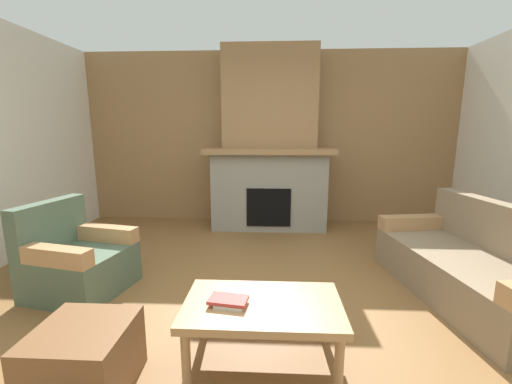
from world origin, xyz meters
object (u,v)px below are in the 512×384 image
Objects in this scene: fireplace at (269,152)px; couch at (474,268)px; coffee_table at (263,310)px; ottoman at (85,359)px; armchair at (76,261)px.

couch is at bearing -49.73° from fireplace.
fireplace is at bearing 90.04° from coffee_table.
couch is at bearing 22.89° from ottoman.
armchair is (-1.77, -2.24, -0.87)m from fireplace.
armchair is at bearing 153.17° from coffee_table.
ottoman is (-2.89, -1.22, -0.09)m from couch.
fireplace is 2.99m from armchair.
armchair is at bearing -128.28° from fireplace.
ottoman is at bearing -106.71° from fireplace.
couch is 1.91× the size of coffee_table.
couch is at bearing 0.76° from armchair.
coffee_table is (0.00, -3.14, -0.79)m from fireplace.
fireplace is 5.19× the size of ottoman.
couch is (1.86, -2.20, -0.88)m from fireplace.
couch is 2.12× the size of armchair.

